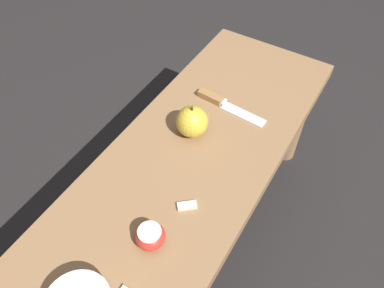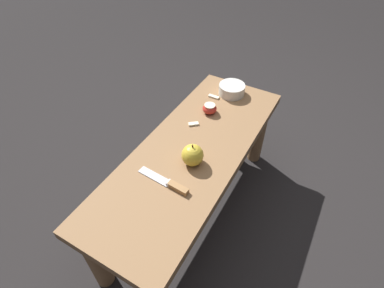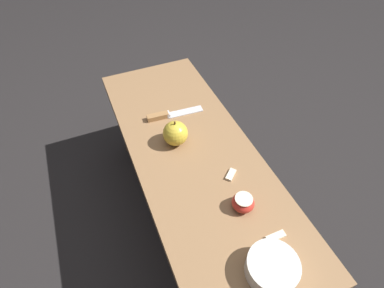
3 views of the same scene
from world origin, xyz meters
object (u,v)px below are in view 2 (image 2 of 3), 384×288
apple_whole (192,155)px  bowl (232,89)px  wooden_bench (192,163)px  apple_cut (210,109)px  knife (170,184)px

apple_whole → bowl: bearing=6.9°
wooden_bench → apple_whole: bearing=-149.2°
apple_whole → apple_cut: bearing=15.5°
knife → apple_cut: apple_cut is taller
wooden_bench → apple_cut: bearing=10.9°
wooden_bench → knife: 0.22m
bowl → knife: bearing=-175.9°
wooden_bench → apple_whole: (-0.07, -0.04, 0.13)m
wooden_bench → knife: knife is taller
wooden_bench → apple_cut: apple_cut is taller
knife → wooden_bench: bearing=-79.0°
wooden_bench → bowl: 0.45m
wooden_bench → knife: (-0.20, -0.02, 0.09)m
wooden_bench → bowl: size_ratio=8.48×
wooden_bench → apple_cut: 0.28m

